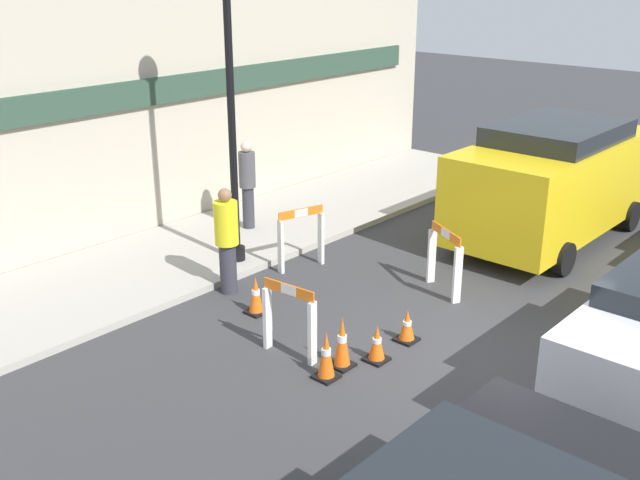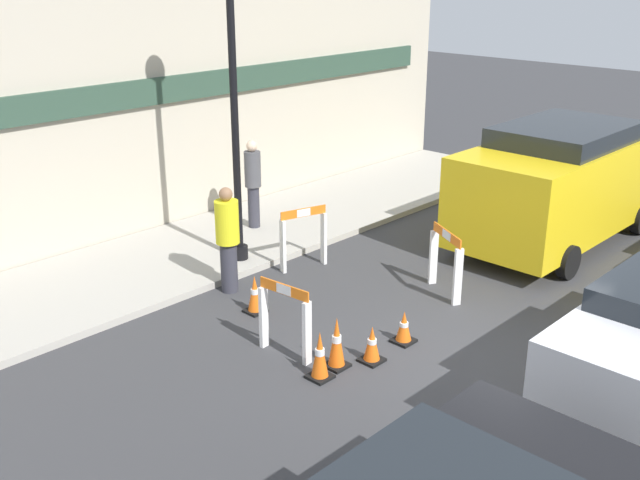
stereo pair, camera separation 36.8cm
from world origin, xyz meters
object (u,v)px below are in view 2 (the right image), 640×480
at_px(streetlamp_post, 232,54).
at_px(work_van, 561,179).
at_px(person_worker, 228,237).
at_px(person_pedestrian, 253,181).

distance_m(streetlamp_post, work_van, 6.58).
xyz_separation_m(person_worker, person_pedestrian, (2.19, 1.84, 0.12)).
xyz_separation_m(person_worker, work_van, (5.88, -2.76, 0.30)).
height_order(streetlamp_post, person_worker, streetlamp_post).
bearing_deg(streetlamp_post, work_van, -35.02).
bearing_deg(person_pedestrian, work_van, 116.18).
bearing_deg(person_pedestrian, person_worker, 27.63).
xyz_separation_m(streetlamp_post, person_pedestrian, (1.32, 1.10, -2.62)).
bearing_deg(person_worker, person_pedestrian, 105.15).
bearing_deg(work_van, streetlamp_post, 144.98).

